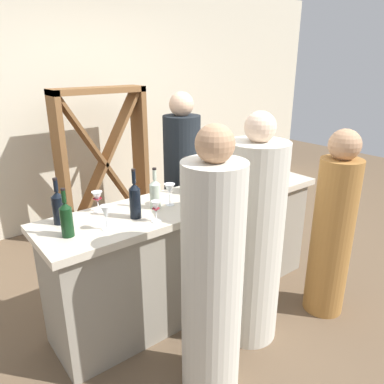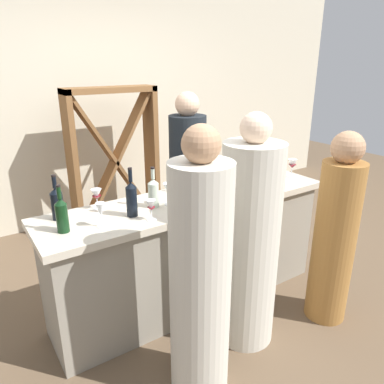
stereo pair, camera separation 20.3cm
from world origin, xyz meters
name	(u,v)px [view 1 (the left image)]	position (x,y,z in m)	size (l,w,h in m)	color
ground_plane	(192,299)	(0.00, 0.00, 0.00)	(12.00, 12.00, 0.00)	brown
back_wall	(74,105)	(0.00, 2.20, 1.40)	(8.00, 0.10, 2.80)	beige
bar_counter	(192,251)	(0.00, 0.00, 0.46)	(2.30, 0.59, 0.90)	gray
wine_rack	(104,163)	(0.05, 1.65, 0.81)	(1.00, 0.28, 1.62)	brown
wine_bottle_leftmost_dark_green	(66,218)	(-0.97, -0.04, 1.02)	(0.07, 0.07, 0.30)	black
wine_bottle_second_left_near_black	(58,206)	(-0.94, 0.17, 1.02)	(0.08, 0.08, 0.30)	black
wine_bottle_center_near_black	(135,200)	(-0.52, -0.05, 1.03)	(0.07, 0.07, 0.33)	black
wine_bottle_second_right_clear_pale	(155,193)	(-0.32, 0.01, 1.01)	(0.08, 0.08, 0.29)	#B7C6B2
wine_bottle_rightmost_clear_pale	(186,178)	(0.07, 0.18, 1.01)	(0.07, 0.07, 0.28)	#B7C6B2
wine_bottle_far_right_amber_brown	(199,179)	(0.10, 0.04, 1.03)	(0.08, 0.08, 0.32)	#331E0F
wine_glass_near_left	(156,208)	(-0.44, -0.19, 1.00)	(0.07, 0.07, 0.14)	white
wine_glass_near_center	(255,176)	(0.54, -0.13, 1.01)	(0.07, 0.07, 0.14)	white
wine_glass_near_right	(106,213)	(-0.75, -0.10, 1.01)	(0.06, 0.06, 0.16)	white
wine_glass_far_left	(285,163)	(1.03, -0.05, 1.02)	(0.08, 0.08, 0.16)	white
wine_glass_far_center	(170,190)	(-0.21, -0.01, 1.02)	(0.08, 0.08, 0.16)	white
wine_glass_far_right	(97,198)	(-0.66, 0.20, 1.00)	(0.07, 0.07, 0.14)	white
water_pitcher	(233,184)	(0.25, -0.18, 1.01)	(0.12, 0.12, 0.22)	silver
person_left_guest	(212,279)	(-0.43, -0.73, 0.74)	(0.43, 0.43, 1.61)	beige
person_center_guest	(332,231)	(0.76, -0.74, 0.68)	(0.37, 0.37, 1.45)	#9E6B33
person_right_guest	(253,242)	(0.09, -0.55, 0.74)	(0.40, 0.40, 1.61)	beige
person_server_behind	(182,188)	(0.33, 0.57, 0.76)	(0.44, 0.44, 1.63)	black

